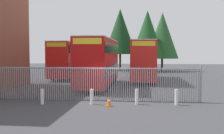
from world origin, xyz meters
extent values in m
plane|color=#3D3D42|center=(0.00, 8.00, 0.00)|extent=(100.00, 100.00, 0.00)
cylinder|color=gray|center=(-7.24, 0.00, 1.10)|extent=(0.06, 0.06, 2.20)
cylinder|color=gray|center=(-7.10, 0.00, 1.10)|extent=(0.06, 0.06, 2.20)
cylinder|color=gray|center=(-6.96, 0.00, 1.10)|extent=(0.06, 0.06, 2.20)
cylinder|color=gray|center=(-6.82, 0.00, 1.10)|extent=(0.06, 0.06, 2.20)
cylinder|color=gray|center=(-6.68, 0.00, 1.10)|extent=(0.06, 0.06, 2.20)
cylinder|color=gray|center=(-6.54, 0.00, 1.10)|extent=(0.06, 0.06, 2.20)
cylinder|color=gray|center=(-6.40, 0.00, 1.10)|extent=(0.06, 0.06, 2.20)
cylinder|color=gray|center=(-6.26, 0.00, 1.10)|extent=(0.06, 0.06, 2.20)
cylinder|color=gray|center=(-6.11, 0.00, 1.10)|extent=(0.06, 0.06, 2.20)
cylinder|color=gray|center=(-5.97, 0.00, 1.10)|extent=(0.06, 0.06, 2.20)
cylinder|color=gray|center=(-5.83, 0.00, 1.10)|extent=(0.06, 0.06, 2.20)
cylinder|color=gray|center=(-5.69, 0.00, 1.10)|extent=(0.06, 0.06, 2.20)
cylinder|color=gray|center=(-5.55, 0.00, 1.10)|extent=(0.06, 0.06, 2.20)
cylinder|color=gray|center=(-5.41, 0.00, 1.10)|extent=(0.06, 0.06, 2.20)
cylinder|color=gray|center=(-5.27, 0.00, 1.10)|extent=(0.06, 0.06, 2.20)
cylinder|color=gray|center=(-5.13, 0.00, 1.10)|extent=(0.06, 0.06, 2.20)
cylinder|color=gray|center=(-4.99, 0.00, 1.10)|extent=(0.06, 0.06, 2.20)
cylinder|color=gray|center=(-4.85, 0.00, 1.10)|extent=(0.06, 0.06, 2.20)
cylinder|color=gray|center=(-4.71, 0.00, 1.10)|extent=(0.06, 0.06, 2.20)
cylinder|color=gray|center=(-4.57, 0.00, 1.10)|extent=(0.06, 0.06, 2.20)
cylinder|color=gray|center=(-4.43, 0.00, 1.10)|extent=(0.06, 0.06, 2.20)
cylinder|color=gray|center=(-4.29, 0.00, 1.10)|extent=(0.06, 0.06, 2.20)
cylinder|color=gray|center=(-4.15, 0.00, 1.10)|extent=(0.06, 0.06, 2.20)
cylinder|color=gray|center=(-4.01, 0.00, 1.10)|extent=(0.06, 0.06, 2.20)
cylinder|color=gray|center=(-3.87, 0.00, 1.10)|extent=(0.06, 0.06, 2.20)
cylinder|color=gray|center=(-3.73, 0.00, 1.10)|extent=(0.06, 0.06, 2.20)
cylinder|color=gray|center=(-3.59, 0.00, 1.10)|extent=(0.06, 0.06, 2.20)
cylinder|color=gray|center=(-3.45, 0.00, 1.10)|extent=(0.06, 0.06, 2.20)
cylinder|color=gray|center=(-3.30, 0.00, 1.10)|extent=(0.06, 0.06, 2.20)
cylinder|color=gray|center=(-3.16, 0.00, 1.10)|extent=(0.06, 0.06, 2.20)
cylinder|color=gray|center=(-3.02, 0.00, 1.10)|extent=(0.06, 0.06, 2.20)
cylinder|color=gray|center=(-2.88, 0.00, 1.10)|extent=(0.06, 0.06, 2.20)
cylinder|color=gray|center=(-2.74, 0.00, 1.10)|extent=(0.06, 0.06, 2.20)
cylinder|color=gray|center=(-2.60, 0.00, 1.10)|extent=(0.06, 0.06, 2.20)
cylinder|color=gray|center=(-2.46, 0.00, 1.10)|extent=(0.06, 0.06, 2.20)
cylinder|color=gray|center=(-2.32, 0.00, 1.10)|extent=(0.06, 0.06, 2.20)
cylinder|color=gray|center=(-2.18, 0.00, 1.10)|extent=(0.06, 0.06, 2.20)
cylinder|color=gray|center=(-2.04, 0.00, 1.10)|extent=(0.06, 0.06, 2.20)
cylinder|color=gray|center=(-1.90, 0.00, 1.10)|extent=(0.06, 0.06, 2.20)
cylinder|color=gray|center=(-1.76, 0.00, 1.10)|extent=(0.06, 0.06, 2.20)
cylinder|color=gray|center=(-1.62, 0.00, 1.10)|extent=(0.06, 0.06, 2.20)
cylinder|color=gray|center=(-1.48, 0.00, 1.10)|extent=(0.06, 0.06, 2.20)
cylinder|color=gray|center=(-1.34, 0.00, 1.10)|extent=(0.06, 0.06, 2.20)
cylinder|color=gray|center=(-1.20, 0.00, 1.10)|extent=(0.06, 0.06, 2.20)
cylinder|color=gray|center=(-1.06, 0.00, 1.10)|extent=(0.06, 0.06, 2.20)
cylinder|color=gray|center=(-0.92, 0.00, 1.10)|extent=(0.06, 0.06, 2.20)
cylinder|color=gray|center=(-0.78, 0.00, 1.10)|extent=(0.06, 0.06, 2.20)
cylinder|color=gray|center=(-0.63, 0.00, 1.10)|extent=(0.06, 0.06, 2.20)
cylinder|color=gray|center=(-0.49, 0.00, 1.10)|extent=(0.06, 0.06, 2.20)
cylinder|color=gray|center=(-0.35, 0.00, 1.10)|extent=(0.06, 0.06, 2.20)
cylinder|color=gray|center=(-0.21, 0.00, 1.10)|extent=(0.06, 0.06, 2.20)
cylinder|color=gray|center=(-0.07, 0.00, 1.10)|extent=(0.06, 0.06, 2.20)
cylinder|color=gray|center=(0.07, 0.00, 1.10)|extent=(0.06, 0.06, 2.20)
cylinder|color=gray|center=(0.21, 0.00, 1.10)|extent=(0.06, 0.06, 2.20)
cylinder|color=gray|center=(0.35, 0.00, 1.10)|extent=(0.06, 0.06, 2.20)
cylinder|color=gray|center=(0.49, 0.00, 1.10)|extent=(0.06, 0.06, 2.20)
cylinder|color=gray|center=(0.63, 0.00, 1.10)|extent=(0.06, 0.06, 2.20)
cylinder|color=gray|center=(0.77, 0.00, 1.10)|extent=(0.06, 0.06, 2.20)
cylinder|color=gray|center=(0.91, 0.00, 1.10)|extent=(0.06, 0.06, 2.20)
cylinder|color=gray|center=(1.05, 0.00, 1.10)|extent=(0.06, 0.06, 2.20)
cylinder|color=gray|center=(1.19, 0.00, 1.10)|extent=(0.06, 0.06, 2.20)
cylinder|color=gray|center=(1.33, 0.00, 1.10)|extent=(0.06, 0.06, 2.20)
cylinder|color=gray|center=(1.47, 0.00, 1.10)|extent=(0.06, 0.06, 2.20)
cylinder|color=gray|center=(1.61, 0.00, 1.10)|extent=(0.06, 0.06, 2.20)
cylinder|color=gray|center=(1.75, 0.00, 1.10)|extent=(0.06, 0.06, 2.20)
cylinder|color=gray|center=(1.89, 0.00, 1.10)|extent=(0.06, 0.06, 2.20)
cylinder|color=gray|center=(2.03, 0.00, 1.10)|extent=(0.06, 0.06, 2.20)
cylinder|color=gray|center=(2.18, 0.00, 1.10)|extent=(0.06, 0.06, 2.20)
cylinder|color=gray|center=(2.32, 0.00, 1.10)|extent=(0.06, 0.06, 2.20)
cylinder|color=gray|center=(2.46, 0.00, 1.10)|extent=(0.06, 0.06, 2.20)
cylinder|color=gray|center=(2.60, 0.00, 1.10)|extent=(0.06, 0.06, 2.20)
cylinder|color=gray|center=(2.74, 0.00, 1.10)|extent=(0.06, 0.06, 2.20)
cylinder|color=gray|center=(2.88, 0.00, 1.10)|extent=(0.06, 0.06, 2.20)
cylinder|color=gray|center=(3.02, 0.00, 1.10)|extent=(0.06, 0.06, 2.20)
cylinder|color=gray|center=(3.16, 0.00, 1.10)|extent=(0.06, 0.06, 2.20)
cylinder|color=gray|center=(3.30, 0.00, 1.10)|extent=(0.06, 0.06, 2.20)
cylinder|color=gray|center=(3.44, 0.00, 1.10)|extent=(0.06, 0.06, 2.20)
cylinder|color=gray|center=(3.58, 0.00, 1.10)|extent=(0.06, 0.06, 2.20)
cylinder|color=gray|center=(3.72, 0.00, 1.10)|extent=(0.06, 0.06, 2.20)
cylinder|color=gray|center=(3.86, 0.00, 1.10)|extent=(0.06, 0.06, 2.20)
cylinder|color=gray|center=(4.00, 0.00, 1.10)|extent=(0.06, 0.06, 2.20)
cylinder|color=gray|center=(4.14, 0.00, 1.10)|extent=(0.06, 0.06, 2.20)
cylinder|color=gray|center=(4.28, 0.00, 1.10)|extent=(0.06, 0.06, 2.20)
cylinder|color=gray|center=(4.42, 0.00, 1.10)|extent=(0.06, 0.06, 2.20)
cylinder|color=gray|center=(4.56, 0.00, 1.10)|extent=(0.06, 0.06, 2.20)
cylinder|color=gray|center=(4.70, 0.00, 1.10)|extent=(0.06, 0.06, 2.20)
cylinder|color=gray|center=(4.85, 0.00, 1.10)|extent=(0.06, 0.06, 2.20)
cylinder|color=gray|center=(4.99, 0.00, 1.10)|extent=(0.06, 0.06, 2.20)
cylinder|color=gray|center=(5.13, 0.00, 1.10)|extent=(0.06, 0.06, 2.20)
cylinder|color=gray|center=(5.27, 0.00, 1.10)|extent=(0.06, 0.06, 2.20)
cylinder|color=gray|center=(5.41, 0.00, 1.10)|extent=(0.06, 0.06, 2.20)
cylinder|color=gray|center=(5.55, 0.00, 1.10)|extent=(0.06, 0.06, 2.20)
cylinder|color=gray|center=(5.69, 0.00, 1.10)|extent=(0.06, 0.06, 2.20)
cylinder|color=gray|center=(5.83, 0.00, 1.10)|extent=(0.06, 0.06, 2.20)
cylinder|color=gray|center=(5.97, 0.00, 1.10)|extent=(0.06, 0.06, 2.20)
cylinder|color=gray|center=(6.11, 0.00, 1.10)|extent=(0.06, 0.06, 2.20)
cylinder|color=gray|center=(-1.20, 0.00, 2.12)|extent=(14.61, 0.07, 0.07)
cylinder|color=gray|center=(6.11, 0.00, 1.18)|extent=(0.14, 0.14, 2.35)
cube|color=#B70C0C|center=(-1.57, 7.18, 2.35)|extent=(2.50, 10.80, 4.00)
cube|color=black|center=(-1.57, 7.18, 1.55)|extent=(2.54, 10.37, 0.90)
cube|color=black|center=(-1.57, 7.18, 3.55)|extent=(2.54, 10.37, 0.90)
cube|color=yellow|center=(-1.57, 1.83, 4.00)|extent=(2.12, 0.12, 0.44)
cube|color=silver|center=(-1.57, 7.18, 4.38)|extent=(2.50, 10.80, 0.08)
cylinder|color=black|center=(-2.67, 3.84, 0.52)|extent=(0.30, 1.04, 1.04)
cylinder|color=black|center=(-0.47, 3.84, 0.52)|extent=(0.30, 1.04, 1.04)
cylinder|color=black|center=(-2.67, 10.15, 0.52)|extent=(0.30, 1.04, 1.04)
cylinder|color=black|center=(-0.47, 10.15, 0.52)|extent=(0.30, 1.04, 1.04)
cube|color=red|center=(2.53, 12.95, 2.35)|extent=(2.50, 10.80, 4.00)
cube|color=black|center=(2.53, 12.95, 1.55)|extent=(2.54, 10.37, 0.90)
cube|color=black|center=(2.53, 12.95, 3.55)|extent=(2.54, 10.37, 0.90)
cube|color=yellow|center=(2.53, 7.60, 4.00)|extent=(2.12, 0.12, 0.44)
cube|color=silver|center=(2.53, 12.95, 4.38)|extent=(2.50, 10.80, 0.08)
cylinder|color=black|center=(1.43, 9.61, 0.52)|extent=(0.30, 1.04, 1.04)
cylinder|color=black|center=(3.63, 9.61, 0.52)|extent=(0.30, 1.04, 1.04)
cylinder|color=black|center=(1.43, 15.92, 0.52)|extent=(0.30, 1.04, 1.04)
cylinder|color=black|center=(3.63, 15.92, 0.52)|extent=(0.30, 1.04, 1.04)
cube|color=red|center=(-6.58, 15.43, 2.35)|extent=(2.50, 10.80, 4.00)
cube|color=black|center=(-6.58, 15.43, 1.55)|extent=(2.54, 10.37, 0.90)
cube|color=black|center=(-6.58, 15.43, 3.55)|extent=(2.54, 10.37, 0.90)
cube|color=yellow|center=(-6.58, 10.08, 4.00)|extent=(2.12, 0.12, 0.44)
cube|color=silver|center=(-6.58, 15.43, 4.38)|extent=(2.50, 10.80, 0.08)
cylinder|color=black|center=(-7.68, 12.08, 0.52)|extent=(0.30, 1.04, 1.04)
cylinder|color=black|center=(-5.48, 12.08, 0.52)|extent=(0.30, 1.04, 1.04)
cylinder|color=black|center=(-7.68, 18.40, 0.52)|extent=(0.30, 1.04, 1.04)
cylinder|color=black|center=(-5.48, 18.40, 0.52)|extent=(0.30, 1.04, 1.04)
cylinder|color=silver|center=(-3.66, -1.69, 0.47)|extent=(0.20, 0.20, 0.95)
cylinder|color=silver|center=(-0.63, -1.45, 0.47)|extent=(0.20, 0.20, 0.95)
cylinder|color=silver|center=(2.10, -1.13, 0.47)|extent=(0.20, 0.20, 0.95)
cylinder|color=silver|center=(4.47, -1.06, 0.47)|extent=(0.20, 0.20, 0.95)
cube|color=orange|center=(0.49, -1.89, 0.02)|extent=(0.34, 0.34, 0.04)
cone|color=orange|center=(0.49, -1.89, 0.32)|extent=(0.28, 0.28, 0.55)
cylinder|color=white|center=(0.49, -1.89, 0.34)|extent=(0.19, 0.19, 0.07)
cylinder|color=#4C3823|center=(5.81, 29.36, 1.08)|extent=(0.36, 0.36, 2.16)
cone|color=#235126|center=(5.81, 29.36, 6.09)|extent=(5.50, 5.50, 7.86)
cylinder|color=#4C3823|center=(3.23, 27.23, 1.10)|extent=(0.36, 0.36, 2.20)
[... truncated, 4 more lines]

